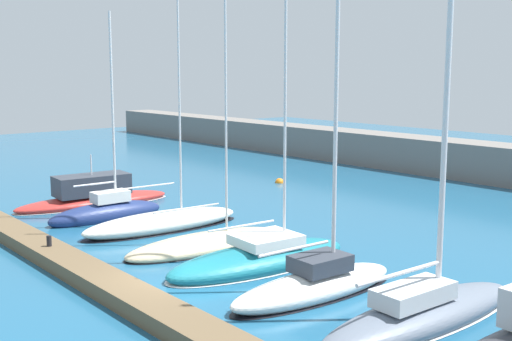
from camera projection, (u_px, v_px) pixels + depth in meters
The scene contains 11 objects.
ground_plane at pixel (171, 291), 22.54m from camera, with size 120.00×120.00×0.00m, color #1E567A.
dock_pier at pixel (126, 295), 21.41m from camera, with size 35.52×1.44×0.56m, color brown.
motorboat_red_nearest at pixel (94, 196), 36.91m from camera, with size 3.09×9.26×3.15m.
sailboat_navy_second at pixel (107, 212), 33.43m from camera, with size 1.81×6.26×10.96m.
sailboat_ivory_third at pixel (163, 222), 31.31m from camera, with size 2.65×8.42×17.04m.
sailboat_sand_fourth at pixel (207, 243), 28.06m from camera, with size 2.94×7.95×16.97m.
sailboat_teal_fifth at pixel (260, 259), 25.42m from camera, with size 3.38×8.49×14.12m.
sailboat_white_sixth at pixel (315, 283), 22.10m from camera, with size 2.24×7.14×13.21m.
sailboat_slate_seventh at pixel (423, 310), 19.66m from camera, with size 2.47×8.65×15.30m.
mooring_buoy_orange at pixel (280, 183), 44.23m from camera, with size 0.63×0.63×0.63m, color orange.
dock_bollard at pixel (49, 241), 26.23m from camera, with size 0.20×0.20×0.44m, color black.
Camera 1 is at (18.53, -11.52, 7.66)m, focal length 45.31 mm.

